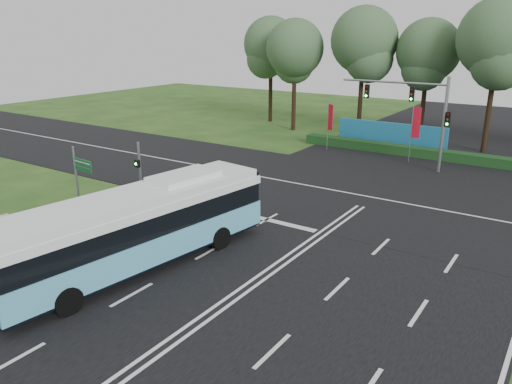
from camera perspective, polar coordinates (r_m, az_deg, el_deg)
ground at (r=22.34m, az=1.48°, el=-8.81°), size 120.00×120.00×0.00m
road_main at (r=22.33m, az=1.48°, el=-8.77°), size 20.00×120.00×0.04m
road_cross at (r=32.37m, az=12.91°, el=-0.59°), size 120.00×14.00×0.05m
bike_path at (r=28.76m, az=-23.61°, el=-4.04°), size 5.00×18.00×0.06m
kerb_strip at (r=26.86m, az=-20.79°, el=-5.14°), size 0.25×18.00×0.12m
city_bus at (r=22.34m, az=-13.35°, el=-3.99°), size 4.47×13.35×3.76m
pedestrian_signal at (r=30.10m, az=-13.16°, el=2.23°), size 0.35×0.44×3.94m
street_sign at (r=28.41m, az=-19.51°, el=1.73°), size 1.63×0.27×4.20m
utility_cabinet at (r=29.11m, az=-26.64°, el=-3.29°), size 0.62×0.54×0.93m
banner_flag_left at (r=44.08m, az=8.43°, el=8.16°), size 0.57×0.29×4.16m
banner_flag_mid at (r=41.31m, az=17.71°, el=7.20°), size 0.67×0.12×4.55m
traffic_light_gantry at (r=39.19m, az=18.26°, el=9.13°), size 8.41×0.28×7.00m
hedge at (r=43.81m, az=18.93°, el=4.21°), size 22.00×1.20×0.80m
blue_hoarding at (r=47.12m, az=15.15°, el=6.34°), size 10.00×0.30×2.20m
eucalyptus_row at (r=48.65m, az=22.63°, el=15.18°), size 46.69×9.40×12.87m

